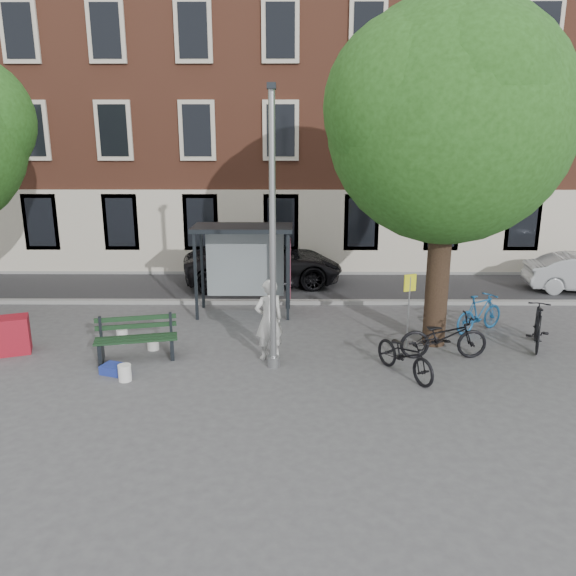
# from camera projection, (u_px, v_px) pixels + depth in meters

# --- Properties ---
(ground) EXTENTS (90.00, 90.00, 0.00)m
(ground) POSITION_uv_depth(u_px,v_px,m) (274.00, 366.00, 12.81)
(ground) COLOR #4C4C4F
(ground) RESTS_ON ground
(road) EXTENTS (40.00, 4.00, 0.01)m
(road) POSITION_uv_depth(u_px,v_px,m) (280.00, 287.00, 19.57)
(road) COLOR #28282B
(road) RESTS_ON ground
(curb_near) EXTENTS (40.00, 0.25, 0.12)m
(curb_near) POSITION_uv_depth(u_px,v_px,m) (279.00, 302.00, 17.62)
(curb_near) COLOR gray
(curb_near) RESTS_ON ground
(curb_far) EXTENTS (40.00, 0.25, 0.12)m
(curb_far) POSITION_uv_depth(u_px,v_px,m) (281.00, 272.00, 21.48)
(curb_far) COLOR gray
(curb_far) RESTS_ON ground
(building_row) EXTENTS (30.00, 8.00, 14.00)m
(building_row) POSITION_uv_depth(u_px,v_px,m) (283.00, 90.00, 23.55)
(building_row) COLOR brown
(building_row) RESTS_ON ground
(lamppost) EXTENTS (0.28, 0.35, 6.11)m
(lamppost) POSITION_uv_depth(u_px,v_px,m) (273.00, 246.00, 12.09)
(lamppost) COLOR #9EA0A3
(lamppost) RESTS_ON ground
(tree_right) EXTENTS (5.76, 5.60, 8.20)m
(tree_right) POSITION_uv_depth(u_px,v_px,m) (451.00, 112.00, 12.66)
(tree_right) COLOR black
(tree_right) RESTS_ON ground
(bus_shelter) EXTENTS (2.85, 1.45, 2.62)m
(bus_shelter) POSITION_uv_depth(u_px,v_px,m) (257.00, 249.00, 16.28)
(bus_shelter) COLOR #1E2328
(bus_shelter) RESTS_ON ground
(painter) EXTENTS (0.83, 0.72, 1.92)m
(painter) POSITION_uv_depth(u_px,v_px,m) (269.00, 320.00, 13.03)
(painter) COLOR silver
(painter) RESTS_ON ground
(bench) EXTENTS (1.97, 1.00, 0.97)m
(bench) POSITION_uv_depth(u_px,v_px,m) (136.00, 340.00, 13.17)
(bench) COLOR #1E2328
(bench) RESTS_ON ground
(bike_a) EXTENTS (2.07, 0.80, 1.07)m
(bike_a) POSITION_uv_depth(u_px,v_px,m) (444.00, 336.00, 13.16)
(bike_a) COLOR black
(bike_a) RESTS_ON ground
(bike_b) EXTENTS (1.73, 1.36, 1.05)m
(bike_b) POSITION_uv_depth(u_px,v_px,m) (480.00, 313.00, 14.96)
(bike_b) COLOR #1B5995
(bike_b) RESTS_ON ground
(bike_c) EXTENTS (1.46, 1.98, 0.99)m
(bike_c) POSITION_uv_depth(u_px,v_px,m) (405.00, 355.00, 12.17)
(bike_c) COLOR black
(bike_c) RESTS_ON ground
(bike_d) EXTENTS (1.15, 1.90, 1.10)m
(bike_d) POSITION_uv_depth(u_px,v_px,m) (538.00, 326.00, 13.85)
(bike_d) COLOR black
(bike_d) RESTS_ON ground
(car_dark) EXTENTS (5.80, 3.21, 1.54)m
(car_dark) POSITION_uv_depth(u_px,v_px,m) (264.00, 263.00, 19.78)
(car_dark) COLOR black
(car_dark) RESTS_ON ground
(red_stand) EXTENTS (1.06, 0.89, 0.90)m
(red_stand) POSITION_uv_depth(u_px,v_px,m) (9.00, 335.00, 13.48)
(red_stand) COLOR maroon
(red_stand) RESTS_ON ground
(blue_crate) EXTENTS (0.65, 0.56, 0.20)m
(blue_crate) POSITION_uv_depth(u_px,v_px,m) (115.00, 369.00, 12.39)
(blue_crate) COLOR navy
(blue_crate) RESTS_ON ground
(bucket_a) EXTENTS (0.29, 0.29, 0.36)m
(bucket_a) POSITION_uv_depth(u_px,v_px,m) (125.00, 373.00, 12.00)
(bucket_a) COLOR white
(bucket_a) RESTS_ON ground
(bucket_b) EXTENTS (0.36, 0.36, 0.36)m
(bucket_b) POSITION_uv_depth(u_px,v_px,m) (153.00, 343.00, 13.78)
(bucket_b) COLOR white
(bucket_b) RESTS_ON ground
(bucket_c) EXTENTS (0.29, 0.29, 0.36)m
(bucket_c) POSITION_uv_depth(u_px,v_px,m) (122.00, 336.00, 14.22)
(bucket_c) COLOR white
(bucket_c) RESTS_ON ground
(notice_sign) EXTENTS (0.31, 0.14, 1.87)m
(notice_sign) POSITION_uv_depth(u_px,v_px,m) (409.00, 295.00, 13.64)
(notice_sign) COLOR #9EA0A3
(notice_sign) RESTS_ON ground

